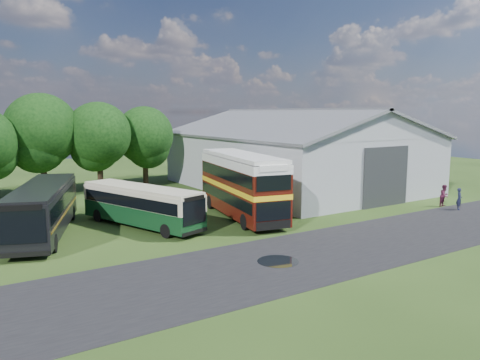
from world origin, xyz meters
TOP-DOWN VIEW (x-y plane):
  - ground at (0.00, 0.00)m, footprint 120.00×120.00m
  - asphalt_road at (3.00, -3.00)m, footprint 60.00×8.00m
  - puddle at (-1.50, -3.00)m, footprint 2.20×2.20m
  - storage_shed at (15.00, 15.98)m, footprint 18.80×24.80m
  - tree_mid at (-8.00, 24.80)m, footprint 6.80×6.80m
  - tree_right_a at (-3.00, 23.80)m, footprint 6.26×6.26m
  - tree_right_b at (2.00, 24.60)m, footprint 5.98×5.98m
  - shrub_front at (5.60, 6.00)m, footprint 1.70×1.70m
  - shrub_mid at (5.60, 8.00)m, footprint 1.60×1.60m
  - shrub_back at (5.60, 10.00)m, footprint 1.80×1.80m
  - bus_green_single at (-4.71, 8.24)m, footprint 5.49×10.32m
  - bus_maroon_double at (2.69, 7.00)m, footprint 4.92×11.43m
  - bus_dark_single at (-10.82, 9.43)m, footprint 6.56×11.97m
  - visitor_a at (18.84, -0.34)m, footprint 0.76×0.74m
  - visitor_b at (19.00, 1.09)m, footprint 0.94×0.76m

SIDE VIEW (x-z plane):
  - ground at x=0.00m, z-range 0.00..0.00m
  - asphalt_road at x=3.00m, z-range -0.01..0.01m
  - puddle at x=-1.50m, z-range -0.01..0.01m
  - shrub_front at x=5.60m, z-range -0.85..0.85m
  - shrub_mid at x=5.60m, z-range -0.80..0.80m
  - shrub_back at x=5.60m, z-range -0.90..0.90m
  - visitor_a at x=18.84m, z-range 0.00..1.76m
  - visitor_b at x=19.00m, z-range 0.00..1.83m
  - bus_green_single at x=-4.71m, z-range 0.09..2.88m
  - bus_dark_single at x=-10.82m, z-range 0.11..3.34m
  - bus_maroon_double at x=2.69m, z-range 0.00..4.76m
  - storage_shed at x=15.00m, z-range 0.09..8.24m
  - tree_right_b at x=2.00m, z-range 1.21..9.66m
  - tree_right_a at x=-3.00m, z-range 1.27..10.10m
  - tree_mid at x=-8.00m, z-range 1.38..10.98m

